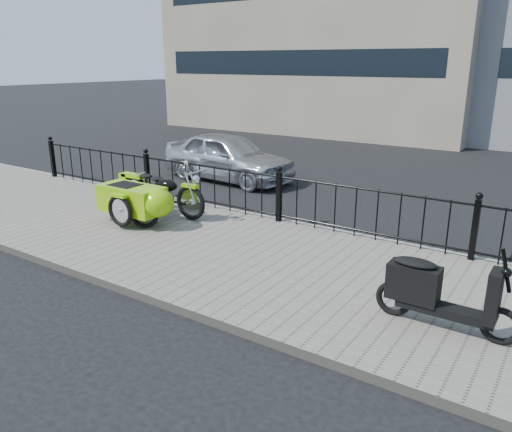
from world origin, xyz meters
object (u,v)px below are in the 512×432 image
Objects in this scene: scooter at (436,292)px; spare_tire at (144,213)px; motorcycle_sidecar at (144,198)px; sedan_car at (228,157)px.

spare_tire is (-5.40, 0.68, -0.14)m from scooter.
motorcycle_sidecar is 0.61× the size of sedan_car.
sedan_car is at bearing 107.01° from spare_tire.
scooter is 5.44m from spare_tire.
sedan_car is (-1.34, 4.38, 0.24)m from spare_tire.
sedan_car reaches higher than spare_tire.
motorcycle_sidecar is 0.39m from spare_tire.
scooter is (5.64, -0.93, -0.05)m from motorcycle_sidecar.
spare_tire is 0.15× the size of sedan_car.
scooter is at bearing -9.40° from motorcycle_sidecar.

